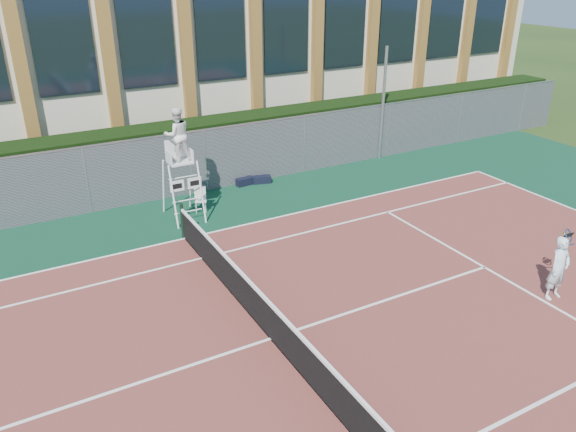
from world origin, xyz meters
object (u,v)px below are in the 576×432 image
steel_pole (383,104)px  umpire_chair (177,138)px  plastic_chair (200,197)px  tennis_player (559,268)px

steel_pole → umpire_chair: (-9.04, -1.65, 0.35)m
steel_pole → plastic_chair: steel_pole is taller
umpire_chair → plastic_chair: 2.24m
umpire_chair → plastic_chair: umpire_chair is taller
plastic_chair → tennis_player: 10.66m
plastic_chair → tennis_player: tennis_player is taller
umpire_chair → plastic_chair: size_ratio=4.46×
steel_pole → plastic_chair: 8.70m
steel_pole → plastic_chair: (-8.39, -1.46, -1.78)m
umpire_chair → tennis_player: 10.99m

